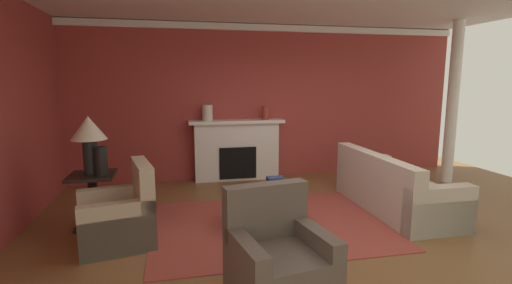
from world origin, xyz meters
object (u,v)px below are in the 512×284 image
object	(u,v)px
armchair_near_window	(120,218)
vase_mantel_right	(265,113)
fireplace	(237,152)
table_lamp	(89,134)
armchair_facing_fireplace	(278,263)
side_table	(93,197)
sofa	(392,190)
vase_on_side_table	(101,161)
coffee_table	(269,201)
vase_mantel_left	(207,113)

from	to	relation	value
armchair_near_window	vase_mantel_right	distance (m)	3.58
vase_mantel_right	fireplace	bearing A→B (deg)	174.87
table_lamp	armchair_facing_fireplace	bearing A→B (deg)	-47.03
armchair_near_window	vase_mantel_right	size ratio (longest dim) A/B	3.79
armchair_near_window	side_table	xyz separation A→B (m)	(-0.40, 0.63, 0.09)
table_lamp	sofa	bearing A→B (deg)	-3.60
table_lamp	vase_on_side_table	size ratio (longest dim) A/B	2.02
armchair_near_window	vase_on_side_table	xyz separation A→B (m)	(-0.25, 0.51, 0.58)
sofa	vase_mantel_right	xyz separation A→B (m)	(-1.40, 2.15, 0.98)
sofa	fireplace	bearing A→B (deg)	131.63
side_table	coffee_table	bearing A→B (deg)	-11.53
coffee_table	vase_mantel_left	size ratio (longest dim) A/B	3.35
fireplace	vase_mantel_right	size ratio (longest dim) A/B	7.16
sofa	armchair_facing_fireplace	bearing A→B (deg)	-141.26
sofa	vase_on_side_table	size ratio (longest dim) A/B	5.66
sofa	coffee_table	distance (m)	1.93
armchair_near_window	vase_on_side_table	bearing A→B (deg)	116.36
vase_on_side_table	vase_mantel_left	distance (m)	2.54
vase_mantel_right	vase_mantel_left	distance (m)	1.10
side_table	vase_on_side_table	xyz separation A→B (m)	(0.15, -0.12, 0.49)
side_table	table_lamp	distance (m)	0.82
coffee_table	fireplace	bearing A→B (deg)	90.78
sofa	table_lamp	distance (m)	4.26
sofa	armchair_facing_fireplace	world-z (taller)	armchair_facing_fireplace
fireplace	vase_mantel_right	distance (m)	0.92
armchair_near_window	vase_mantel_left	world-z (taller)	vase_mantel_left
coffee_table	side_table	world-z (taller)	side_table
coffee_table	table_lamp	xyz separation A→B (m)	(-2.24, 0.46, 0.89)
coffee_table	vase_mantel_right	world-z (taller)	vase_mantel_right
table_lamp	vase_mantel_left	xyz separation A→B (m)	(1.65, 1.88, 0.08)
side_table	vase_mantel_left	world-z (taller)	vase_mantel_left
table_lamp	vase_on_side_table	xyz separation A→B (m)	(0.15, -0.12, -0.34)
sofa	side_table	bearing A→B (deg)	176.40
armchair_near_window	side_table	bearing A→B (deg)	122.60
vase_on_side_table	vase_mantel_left	world-z (taller)	vase_mantel_left
armchair_facing_fireplace	side_table	distance (m)	2.81
vase_mantel_right	armchair_facing_fireplace	bearing A→B (deg)	-102.00
vase_mantel_left	side_table	bearing A→B (deg)	-131.28
side_table	table_lamp	world-z (taller)	table_lamp
fireplace	table_lamp	world-z (taller)	table_lamp
fireplace	vase_mantel_left	world-z (taller)	vase_mantel_left
table_lamp	armchair_near_window	bearing A→B (deg)	-57.40
fireplace	side_table	xyz separation A→B (m)	(-2.20, -1.93, -0.15)
vase_on_side_table	armchair_facing_fireplace	bearing A→B (deg)	-47.64
sofa	vase_mantel_left	world-z (taller)	vase_mantel_left
fireplace	armchair_facing_fireplace	world-z (taller)	fireplace
vase_on_side_table	coffee_table	bearing A→B (deg)	-9.15
side_table	fireplace	bearing A→B (deg)	41.26
vase_mantel_right	vase_on_side_table	bearing A→B (deg)	-142.41
armchair_near_window	armchair_facing_fireplace	distance (m)	2.08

